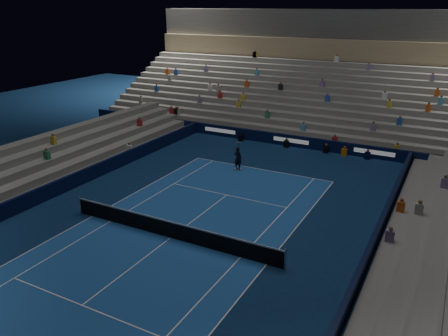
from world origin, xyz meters
TOP-DOWN VIEW (x-y plane):
  - ground at (0.00, 0.00)m, footprint 90.00×90.00m
  - court_surface at (0.00, 0.00)m, footprint 10.97×23.77m
  - sponsor_barrier_far at (0.00, 18.50)m, footprint 44.00×0.25m
  - sponsor_barrier_east at (9.70, 0.00)m, footprint 0.25×37.00m
  - sponsor_barrier_west at (-9.70, 0.00)m, footprint 0.25×37.00m
  - grandstand_main at (0.00, 27.90)m, footprint 44.00×15.20m
  - grandstand_west at (-13.17, 0.00)m, footprint 5.00×37.00m
  - tennis_net at (0.00, 0.00)m, footprint 12.90×0.10m
  - tennis_player at (-1.48, 11.00)m, footprint 0.70×0.51m
  - broadcast_camera at (-4.64, 17.94)m, footprint 0.54×0.91m

SIDE VIEW (x-z plane):
  - ground at x=0.00m, z-range 0.00..0.00m
  - court_surface at x=0.00m, z-range 0.00..0.01m
  - broadcast_camera at x=-4.64m, z-range 0.01..0.56m
  - sponsor_barrier_far at x=0.00m, z-range 0.00..1.00m
  - sponsor_barrier_east at x=9.70m, z-range 0.00..1.00m
  - sponsor_barrier_west at x=-9.70m, z-range 0.00..1.00m
  - tennis_net at x=0.00m, z-range -0.05..1.05m
  - tennis_player at x=-1.48m, z-range 0.00..1.77m
  - grandstand_west at x=-13.17m, z-range -0.33..2.17m
  - grandstand_main at x=0.00m, z-range -2.22..8.98m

